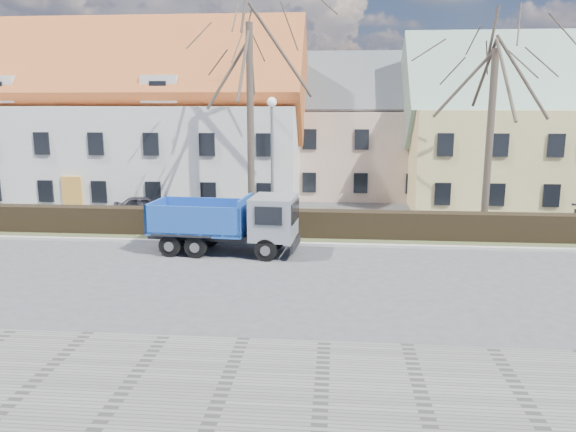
# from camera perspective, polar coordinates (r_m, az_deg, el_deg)

# --- Properties ---
(ground) EXTENTS (120.00, 120.00, 0.00)m
(ground) POSITION_cam_1_polar(r_m,az_deg,el_deg) (21.48, -1.85, -6.00)
(ground) COLOR #474749
(sidewalk_near) EXTENTS (80.00, 5.00, 0.08)m
(sidewalk_near) POSITION_cam_1_polar(r_m,az_deg,el_deg) (13.69, -6.31, -16.54)
(sidewalk_near) COLOR slate
(sidewalk_near) RESTS_ON ground
(curb_far) EXTENTS (80.00, 0.30, 0.12)m
(curb_far) POSITION_cam_1_polar(r_m,az_deg,el_deg) (25.86, -0.63, -2.81)
(curb_far) COLOR #AFABA3
(curb_far) RESTS_ON ground
(grass_strip) EXTENTS (80.00, 3.00, 0.10)m
(grass_strip) POSITION_cam_1_polar(r_m,az_deg,el_deg) (27.41, -0.29, -2.01)
(grass_strip) COLOR #3E4727
(grass_strip) RESTS_ON ground
(hedge) EXTENTS (60.00, 0.90, 1.30)m
(hedge) POSITION_cam_1_polar(r_m,az_deg,el_deg) (27.08, -0.34, -0.87)
(hedge) COLOR black
(hedge) RESTS_ON ground
(building_white) EXTENTS (26.80, 10.80, 9.50)m
(building_white) POSITION_cam_1_polar(r_m,az_deg,el_deg) (39.53, -18.21, 8.47)
(building_white) COLOR silver
(building_white) RESTS_ON ground
(building_pink) EXTENTS (10.80, 8.80, 8.00)m
(building_pink) POSITION_cam_1_polar(r_m,az_deg,el_deg) (40.43, 7.27, 7.94)
(building_pink) COLOR #C7A48C
(building_pink) RESTS_ON ground
(building_yellow) EXTENTS (18.80, 10.80, 8.50)m
(building_yellow) POSITION_cam_1_polar(r_m,az_deg,el_deg) (39.76, 25.14, 7.26)
(building_yellow) COLOR #D8C377
(building_yellow) RESTS_ON ground
(tree_1) EXTENTS (9.20, 9.20, 12.65)m
(tree_1) POSITION_cam_1_polar(r_m,az_deg,el_deg) (29.18, -3.87, 11.23)
(tree_1) COLOR #42372E
(tree_1) RESTS_ON ground
(tree_2) EXTENTS (8.00, 8.00, 11.00)m
(tree_2) POSITION_cam_1_polar(r_m,az_deg,el_deg) (29.80, 19.91, 9.00)
(tree_2) COLOR #42372E
(tree_2) RESTS_ON ground
(dump_truck) EXTENTS (6.78, 2.96, 2.64)m
(dump_truck) POSITION_cam_1_polar(r_m,az_deg,el_deg) (24.47, -7.00, -0.69)
(dump_truck) COLOR #16419A
(dump_truck) RESTS_ON ground
(streetlight) EXTENTS (0.53, 0.53, 6.77)m
(streetlight) POSITION_cam_1_polar(r_m,az_deg,el_deg) (27.69, -1.61, 5.14)
(streetlight) COLOR gray
(streetlight) RESTS_ON ground
(cart_frame) EXTENTS (0.81, 0.47, 0.73)m
(cart_frame) POSITION_cam_1_polar(r_m,az_deg,el_deg) (26.11, -11.44, -2.21)
(cart_frame) COLOR silver
(cart_frame) RESTS_ON ground
(parked_car_a) EXTENTS (3.69, 2.28, 1.17)m
(parked_car_a) POSITION_cam_1_polar(r_m,az_deg,el_deg) (33.34, -14.37, 1.01)
(parked_car_a) COLOR #27262C
(parked_car_a) RESTS_ON ground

